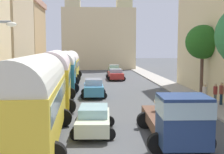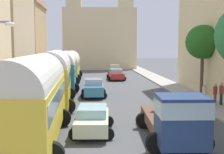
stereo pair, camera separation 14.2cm
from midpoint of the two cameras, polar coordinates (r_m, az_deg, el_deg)
ground_plane at (r=35.00m, az=-1.19°, el=-1.65°), size 154.00×154.00×0.00m
sidewalk_left at (r=35.34m, az=-13.01°, el=-1.61°), size 2.50×70.00×0.14m
sidewalk_right at (r=36.13m, az=10.37°, el=-1.40°), size 2.50×70.00×0.14m
building_left_3 at (r=43.86m, az=-16.15°, el=6.71°), size 5.02×9.89×10.72m
building_right_2 at (r=31.90m, az=19.89°, el=9.16°), size 5.09×12.94×13.20m
distant_church at (r=60.32m, az=-2.59°, el=7.94°), size 13.97×6.15×18.66m
parked_bus_0 at (r=14.58m, az=-14.84°, el=-3.41°), size 3.48×9.61×4.13m
parked_bus_1 at (r=23.41m, az=-10.89°, el=0.29°), size 3.44×8.91×4.20m
parked_bus_2 at (r=32.34m, az=-9.11°, el=1.60°), size 3.38×9.41×3.99m
parked_bus_3 at (r=41.31m, az=-8.10°, el=2.42°), size 3.25×8.92×3.87m
cargo_truck_0 at (r=14.39m, az=11.55°, el=-7.43°), size 3.11×6.84×2.54m
car_0 at (r=40.95m, az=0.56°, el=0.51°), size 2.43×4.38×1.47m
car_1 at (r=47.64m, az=0.29°, el=1.33°), size 2.30×3.91×1.61m
car_2 at (r=16.21m, az=-3.68°, el=-7.89°), size 2.40×4.10×1.41m
car_3 at (r=27.29m, az=-3.60°, el=-2.05°), size 2.29×3.62×1.65m
pedestrian_0 at (r=23.76m, az=18.54°, el=-2.99°), size 0.42×0.42×1.80m
pedestrian_1 at (r=24.40m, az=19.56°, el=-2.77°), size 0.41×0.41×1.83m
pedestrian_2 at (r=23.39m, az=16.74°, el=-3.08°), size 0.49×0.49×1.81m
roadside_tree_2 at (r=27.85m, az=16.40°, el=6.22°), size 2.97×2.97×6.38m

